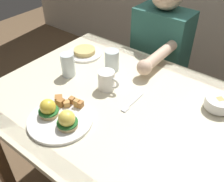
% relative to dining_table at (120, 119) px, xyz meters
% --- Properties ---
extents(dining_table, '(1.20, 0.90, 0.74)m').
position_rel_dining_table_xyz_m(dining_table, '(0.00, 0.00, 0.00)').
color(dining_table, beige).
rests_on(dining_table, ground_plane).
extents(eggs_benedict_plate, '(0.27, 0.27, 0.09)m').
position_rel_dining_table_xyz_m(eggs_benedict_plate, '(-0.13, -0.25, 0.13)').
color(eggs_benedict_plate, white).
rests_on(eggs_benedict_plate, dining_table).
extents(fruit_bowl, '(0.12, 0.12, 0.06)m').
position_rel_dining_table_xyz_m(fruit_bowl, '(0.36, 0.22, 0.14)').
color(fruit_bowl, white).
rests_on(fruit_bowl, dining_table).
extents(coffee_mug, '(0.11, 0.08, 0.09)m').
position_rel_dining_table_xyz_m(coffee_mug, '(-0.11, 0.04, 0.16)').
color(coffee_mug, white).
rests_on(coffee_mug, dining_table).
extents(fork, '(0.02, 0.16, 0.00)m').
position_rel_dining_table_xyz_m(fork, '(0.04, 0.02, 0.11)').
color(fork, silver).
rests_on(fork, dining_table).
extents(water_glass_near, '(0.07, 0.07, 0.12)m').
position_rel_dining_table_xyz_m(water_glass_near, '(-0.34, 0.01, 0.16)').
color(water_glass_near, silver).
rests_on(water_glass_near, dining_table).
extents(water_glass_far, '(0.08, 0.08, 0.11)m').
position_rel_dining_table_xyz_m(water_glass_far, '(-0.20, 0.19, 0.15)').
color(water_glass_far, silver).
rests_on(water_glass_far, dining_table).
extents(side_plate, '(0.20, 0.20, 0.04)m').
position_rel_dining_table_xyz_m(side_plate, '(-0.42, 0.22, 0.12)').
color(side_plate, white).
rests_on(side_plate, dining_table).
extents(diner_person, '(0.34, 0.54, 1.14)m').
position_rel_dining_table_xyz_m(diner_person, '(-0.14, 0.60, 0.02)').
color(diner_person, '#33333D').
rests_on(diner_person, ground_plane).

